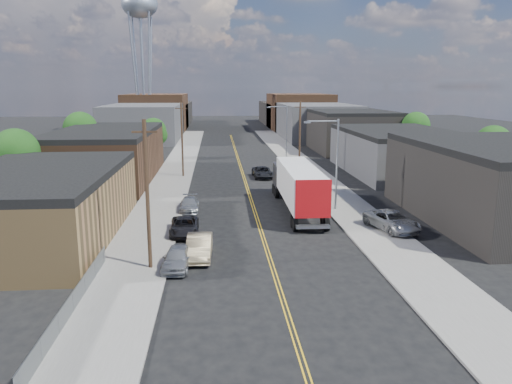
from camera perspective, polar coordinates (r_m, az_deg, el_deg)
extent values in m
plane|color=black|center=(83.10, -2.01, 3.63)|extent=(260.00, 260.00, 0.00)
cube|color=gold|center=(68.31, -1.43, 1.83)|extent=(0.32, 120.00, 0.01)
cube|color=slate|center=(68.45, -9.40, 1.75)|extent=(5.00, 140.00, 0.15)
cube|color=slate|center=(69.46, 6.42, 1.98)|extent=(5.00, 140.00, 0.15)
cube|color=olive|center=(43.67, -23.62, -1.64)|extent=(12.00, 22.00, 5.00)
cube|color=black|center=(43.15, -23.92, 1.97)|extent=(12.00, 22.00, 0.60)
cube|color=#4A2F1D|center=(68.28, -16.70, 3.86)|extent=(12.00, 26.00, 6.00)
cube|color=black|center=(67.92, -16.86, 6.62)|extent=(12.00, 26.00, 0.60)
cube|color=black|center=(50.13, 26.32, 0.64)|extent=(14.00, 22.00, 6.50)
cube|color=black|center=(49.63, 26.70, 4.66)|extent=(14.00, 22.00, 0.60)
cube|color=navy|center=(46.94, 19.21, 0.96)|extent=(0.30, 20.00, 0.80)
cube|color=#353537|center=(73.41, 15.97, 4.24)|extent=(14.00, 24.00, 5.50)
cube|color=black|center=(73.09, 16.11, 6.61)|extent=(14.00, 24.00, 0.60)
cube|color=black|center=(97.96, 10.70, 6.76)|extent=(14.00, 22.00, 7.00)
cube|color=black|center=(97.70, 10.79, 8.98)|extent=(14.00, 22.00, 0.60)
cube|color=#353537|center=(118.55, -12.61, 7.79)|extent=(16.00, 30.00, 8.00)
cube|color=#353537|center=(119.78, 6.89, 8.03)|extent=(16.00, 30.00, 8.00)
cube|color=#4A2F1D|center=(143.25, -11.27, 8.92)|extent=(16.00, 26.00, 10.00)
cube|color=#4A2F1D|center=(144.28, 4.92, 9.12)|extent=(16.00, 26.00, 10.00)
cube|color=black|center=(163.19, -10.45, 8.77)|extent=(16.00, 40.00, 7.00)
cube|color=black|center=(164.09, 3.76, 8.95)|extent=(16.00, 40.00, 7.00)
cylinder|color=gray|center=(133.44, -12.81, 12.95)|extent=(0.80, 0.80, 30.00)
cylinder|color=gray|center=(131.96, -13.70, 12.92)|extent=(1.94, 1.94, 29.98)
cylinder|color=gray|center=(131.47, -12.14, 12.99)|extent=(1.94, 1.94, 29.98)
cylinder|color=gray|center=(135.44, -13.46, 12.90)|extent=(1.94, 1.94, 29.98)
cylinder|color=gray|center=(134.96, -11.95, 12.97)|extent=(1.94, 1.94, 29.98)
ellipsoid|color=#9EA8B2|center=(134.90, -13.17, 20.18)|extent=(9.00, 9.00, 6.75)
cylinder|color=gray|center=(49.15, 9.22, 3.01)|extent=(0.18, 0.18, 9.00)
cylinder|color=gray|center=(48.34, 7.65, 8.04)|extent=(3.00, 0.12, 0.12)
cube|color=gray|center=(48.05, 5.88, 7.94)|extent=(0.60, 0.25, 0.18)
cylinder|color=gray|center=(83.31, 3.51, 6.76)|extent=(0.18, 0.18, 9.00)
cylinder|color=gray|center=(82.84, 2.51, 9.72)|extent=(3.00, 0.12, 0.12)
cube|color=gray|center=(82.67, 1.46, 9.65)|extent=(0.60, 0.25, 0.18)
cylinder|color=black|center=(33.21, -12.31, -0.51)|extent=(0.26, 0.26, 10.00)
cube|color=black|center=(32.58, -12.64, 6.72)|extent=(1.60, 0.12, 0.12)
cylinder|color=black|center=(67.66, -8.44, 5.88)|extent=(0.26, 0.26, 10.00)
cube|color=black|center=(67.36, -8.55, 9.43)|extent=(1.60, 0.12, 0.12)
cylinder|color=black|center=(71.49, 5.03, 6.28)|extent=(0.26, 0.26, 10.00)
cube|color=black|center=(71.20, 5.09, 9.64)|extent=(1.60, 0.12, 0.12)
cube|color=slate|center=(29.14, -20.20, -11.88)|extent=(0.02, 16.00, 1.20)
cube|color=slate|center=(28.91, -20.29, -10.79)|extent=(0.05, 16.00, 0.05)
cylinder|color=black|center=(56.83, -25.46, 0.76)|extent=(0.36, 0.36, 4.25)
sphere|color=#13390F|center=(56.34, -25.77, 4.16)|extent=(4.76, 4.76, 4.76)
sphere|color=#13390F|center=(56.51, -25.02, 3.37)|extent=(3.74, 3.74, 3.74)
sphere|color=#13390F|center=(56.22, -26.33, 3.48)|extent=(3.40, 3.40, 3.40)
cylinder|color=black|center=(80.37, -19.26, 4.31)|extent=(0.36, 0.36, 4.50)
sphere|color=#13390F|center=(80.01, -19.43, 6.86)|extent=(5.04, 5.04, 5.04)
sphere|color=#13390F|center=(80.23, -18.92, 6.26)|extent=(3.96, 3.96, 3.96)
sphere|color=#13390F|center=(79.81, -19.82, 6.37)|extent=(3.60, 3.60, 3.60)
cylinder|color=black|center=(85.38, -11.54, 4.89)|extent=(0.36, 0.36, 3.75)
sphere|color=#13390F|center=(85.08, -11.63, 6.90)|extent=(4.20, 4.20, 4.20)
sphere|color=#13390F|center=(85.37, -11.18, 6.43)|extent=(3.30, 3.30, 3.30)
sphere|color=#13390F|center=(84.79, -11.98, 6.51)|extent=(3.00, 3.00, 3.00)
cylinder|color=black|center=(67.94, 25.21, 2.33)|extent=(0.36, 0.36, 4.00)
sphere|color=#13390F|center=(67.54, 25.45, 5.01)|extent=(4.48, 4.48, 4.48)
sphere|color=#13390F|center=(68.18, 25.71, 4.36)|extent=(3.52, 3.52, 3.52)
sphere|color=#13390F|center=(67.01, 25.21, 4.50)|extent=(3.20, 3.20, 3.20)
cylinder|color=black|center=(89.33, 17.66, 5.04)|extent=(0.36, 0.36, 4.25)
sphere|color=#13390F|center=(89.02, 17.80, 7.21)|extent=(4.76, 4.76, 4.76)
sphere|color=#13390F|center=(89.59, 18.05, 6.67)|extent=(3.74, 3.74, 3.74)
sphere|color=#13390F|center=(88.51, 17.57, 6.81)|extent=(3.40, 3.40, 3.40)
cube|color=silver|center=(47.77, 5.00, 1.00)|extent=(3.17, 13.76, 3.20)
cube|color=maroon|center=(41.17, 6.57, -0.81)|extent=(2.99, 0.16, 3.22)
cube|color=gray|center=(41.75, 6.50, -3.95)|extent=(2.83, 0.64, 0.25)
cube|color=black|center=(56.20, 3.56, 1.43)|extent=(2.91, 3.70, 3.54)
cylinder|color=black|center=(43.08, 6.14, -3.51)|extent=(2.99, 1.19, 1.14)
cylinder|color=black|center=(56.43, 3.54, 0.23)|extent=(2.87, 1.18, 1.14)
imported|color=#9A9D9F|center=(34.17, -8.97, -7.44)|extent=(2.17, 4.54, 1.50)
imported|color=#988764|center=(36.01, -6.50, -6.23)|extent=(1.87, 5.01, 1.64)
imported|color=black|center=(41.73, -8.17, -3.90)|extent=(2.43, 5.07, 1.40)
imported|color=#929596|center=(49.54, -7.62, -1.41)|extent=(1.83, 4.49, 1.30)
imported|color=gray|center=(43.59, 15.28, -3.17)|extent=(4.08, 6.28, 1.61)
imported|color=black|center=(70.10, 5.23, 2.72)|extent=(1.71, 4.01, 1.35)
imported|color=black|center=(66.98, 0.75, 2.26)|extent=(2.67, 5.39, 1.47)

